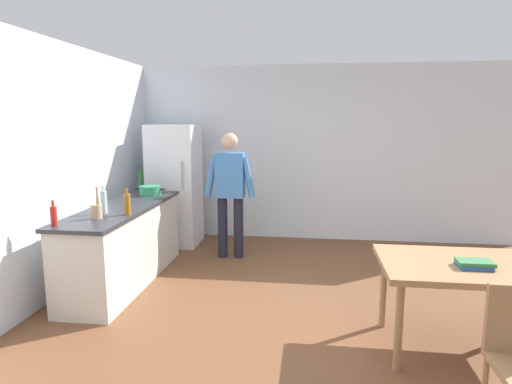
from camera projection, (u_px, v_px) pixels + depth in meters
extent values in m
plane|color=brown|center=(294.00, 323.00, 3.98)|extent=(14.00, 14.00, 0.00)
cube|color=silver|center=(303.00, 153.00, 6.69)|extent=(6.40, 0.12, 2.70)
cube|color=silver|center=(37.00, 172.00, 4.28)|extent=(0.12, 5.60, 2.70)
cube|color=beige|center=(124.00, 246.00, 4.95)|extent=(0.60, 2.12, 0.86)
cube|color=#2D2D33|center=(122.00, 208.00, 4.87)|extent=(0.64, 2.20, 0.04)
cube|color=white|center=(175.00, 185.00, 6.42)|extent=(0.70, 0.64, 1.80)
cylinder|color=#B2B2B7|center=(182.00, 175.00, 6.03)|extent=(0.02, 0.02, 0.40)
cylinder|color=#1E1E2D|center=(223.00, 227.00, 5.86)|extent=(0.13, 0.13, 0.84)
cylinder|color=#1E1E2D|center=(239.00, 228.00, 5.83)|extent=(0.13, 0.13, 0.84)
cube|color=#3D75B7|center=(230.00, 175.00, 5.72)|extent=(0.38, 0.22, 0.60)
sphere|color=tan|center=(230.00, 141.00, 5.65)|extent=(0.22, 0.22, 0.22)
cylinder|color=#3D75B7|center=(211.00, 177.00, 5.72)|extent=(0.20, 0.09, 0.55)
cylinder|color=#3D75B7|center=(248.00, 177.00, 5.65)|extent=(0.20, 0.09, 0.55)
cube|color=#9E754C|center=(471.00, 266.00, 3.39)|extent=(1.40, 0.90, 0.05)
cylinder|color=#9E754C|center=(399.00, 327.00, 3.19)|extent=(0.06, 0.06, 0.70)
cylinder|color=#9E754C|center=(383.00, 290.00, 3.87)|extent=(0.06, 0.06, 0.70)
cylinder|color=#2D845B|center=(150.00, 190.00, 5.58)|extent=(0.28, 0.28, 0.12)
cube|color=black|center=(137.00, 189.00, 5.60)|extent=(0.06, 0.03, 0.02)
cube|color=black|center=(162.00, 189.00, 5.55)|extent=(0.06, 0.03, 0.02)
cylinder|color=tan|center=(97.00, 212.00, 4.25)|extent=(0.11, 0.11, 0.14)
cylinder|color=olive|center=(98.00, 198.00, 4.23)|extent=(0.02, 0.05, 0.22)
cylinder|color=olive|center=(97.00, 198.00, 4.21)|extent=(0.02, 0.04, 0.22)
cylinder|color=#1E5123|center=(141.00, 182.00, 5.82)|extent=(0.08, 0.08, 0.28)
cylinder|color=#1E5123|center=(140.00, 169.00, 5.79)|extent=(0.03, 0.03, 0.06)
cylinder|color=#B22319|center=(54.00, 216.00, 3.96)|extent=(0.06, 0.06, 0.18)
cylinder|color=#B22319|center=(53.00, 204.00, 3.94)|extent=(0.02, 0.02, 0.06)
cylinder|color=silver|center=(104.00, 202.00, 4.46)|extent=(0.07, 0.07, 0.24)
cylinder|color=silver|center=(103.00, 188.00, 4.43)|extent=(0.03, 0.03, 0.06)
cylinder|color=#996619|center=(127.00, 204.00, 4.41)|extent=(0.06, 0.06, 0.22)
cylinder|color=#996619|center=(127.00, 191.00, 4.38)|extent=(0.03, 0.03, 0.06)
cube|color=#284C8E|center=(474.00, 266.00, 3.28)|extent=(0.24, 0.19, 0.02)
cube|color=#387A47|center=(475.00, 262.00, 3.28)|extent=(0.26, 0.16, 0.03)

